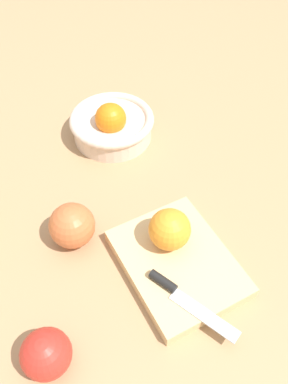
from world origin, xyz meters
name	(u,v)px	position (x,y,z in m)	size (l,w,h in m)	color
ground_plane	(107,229)	(0.00, 0.00, 0.00)	(2.40, 2.40, 0.00)	tan
bowl	(112,124)	(-0.19, 0.15, 0.03)	(0.17, 0.17, 0.09)	beige
cutting_board	(177,263)	(0.13, 0.05, 0.01)	(0.21, 0.16, 0.02)	#DBB77F
orange_on_board	(170,229)	(0.10, 0.06, 0.06)	(0.07, 0.07, 0.07)	orange
knife	(179,296)	(0.18, 0.00, 0.03)	(0.15, 0.05, 0.01)	silver
apple_front_right	(46,354)	(0.14, -0.19, 0.03)	(0.07, 0.07, 0.07)	red
apple_front_center	(72,225)	(-0.02, -0.05, 0.04)	(0.08, 0.08, 0.08)	#CC6638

